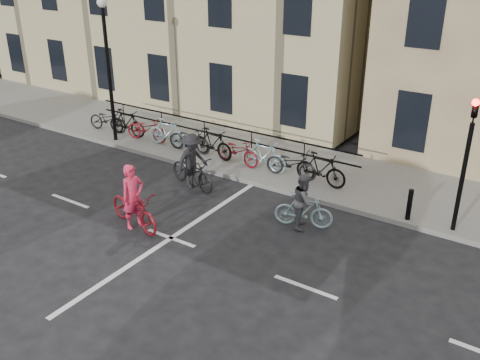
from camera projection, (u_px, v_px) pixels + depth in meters
The scene contains 9 objects.
ground at pixel (171, 238), 14.24m from camera, with size 120.00×120.00×0.00m, color black.
sidewalk at pixel (192, 142), 20.78m from camera, with size 46.00×4.00×0.15m, color slate.
traffic_light at pixel (468, 150), 13.42m from camera, with size 0.18×0.30×3.90m.
lamp_post at pixel (107, 53), 19.41m from camera, with size 0.36×0.36×5.28m.
bollard_east at pixel (409, 205), 14.72m from camera, with size 0.14×0.14×0.90m, color black.
parked_bikes at pixel (201, 141), 19.22m from camera, with size 11.45×1.23×1.05m.
cyclist_pink at pixel (134, 206), 14.58m from camera, with size 2.16×1.15×1.83m.
cyclist_grey at pixel (304, 206), 14.57m from camera, with size 1.69×0.94×1.57m.
cyclist_dark at pixel (192, 166), 16.93m from camera, with size 2.11×1.28×1.78m.
Camera 1 is at (8.33, -9.28, 7.29)m, focal length 40.00 mm.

